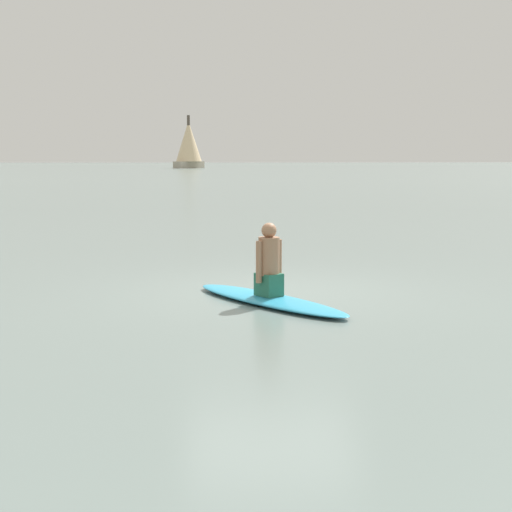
% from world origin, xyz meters
% --- Properties ---
extents(ground_plane, '(400.00, 400.00, 0.00)m').
position_xyz_m(ground_plane, '(0.00, 0.00, 0.00)').
color(ground_plane, slate).
extents(surfboard, '(2.26, 2.80, 0.11)m').
position_xyz_m(surfboard, '(-0.11, -0.91, 0.05)').
color(surfboard, '#339EC6').
rests_on(surfboard, ground).
extents(person_paddler, '(0.40, 0.42, 0.98)m').
position_xyz_m(person_paddler, '(-0.11, -0.91, 0.55)').
color(person_paddler, '#26664C').
rests_on(person_paddler, surfboard).
extents(sailboat_distant, '(5.53, 5.54, 8.00)m').
position_xyz_m(sailboat_distant, '(-4.68, 108.43, 3.77)').
color(sailboat_distant, '#B2A893').
rests_on(sailboat_distant, ground).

